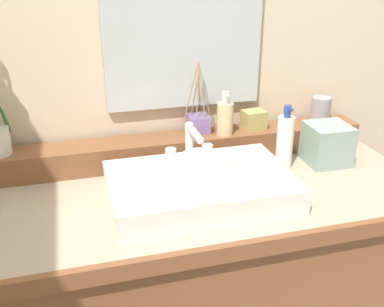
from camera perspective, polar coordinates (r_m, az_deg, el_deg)
name	(u,v)px	position (r m, az deg, el deg)	size (l,w,h in m)	color
wall_back	(156,23)	(1.54, -4.54, 16.12)	(2.90, 0.20, 2.50)	beige
vanity_cabinet	(188,304)	(1.54, -0.48, -18.44)	(1.39, 0.58, 0.84)	brown
back_ledge	(171,149)	(1.47, -2.72, 0.59)	(1.31, 0.12, 0.08)	brown
sink_basin	(201,187)	(1.23, 1.12, -4.29)	(0.49, 0.32, 0.26)	white
soap_dispenser	(225,117)	(1.46, 4.18, 4.56)	(0.05, 0.06, 0.14)	#DAB987
tumbler_cup	(321,109)	(1.64, 15.95, 5.41)	(0.07, 0.07, 0.09)	#97939D
reed_diffuser	(198,123)	(1.48, 0.79, 3.93)	(0.09, 0.09, 0.23)	#79619D
trinket_box	(254,120)	(1.52, 7.80, 4.24)	(0.07, 0.06, 0.06)	tan
lotion_bottle	(285,141)	(1.43, 11.64, 1.53)	(0.05, 0.05, 0.20)	white
tissue_box	(327,144)	(1.51, 16.69, 1.17)	(0.13, 0.13, 0.13)	#8AA39B
mirror	(184,19)	(1.44, -1.01, 16.57)	(0.50, 0.02, 0.55)	silver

